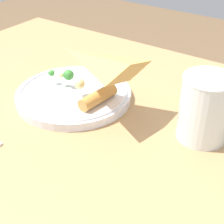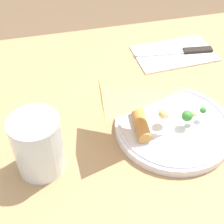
{
  "view_description": "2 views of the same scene",
  "coord_description": "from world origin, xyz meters",
  "views": [
    {
      "loc": [
        0.33,
        -0.39,
        1.1
      ],
      "look_at": [
        0.06,
        -0.0,
        0.78
      ],
      "focal_mm": 55.0,
      "sensor_mm": 36.0,
      "label": 1
    },
    {
      "loc": [
        0.16,
        0.45,
        1.23
      ],
      "look_at": [
        0.05,
        0.01,
        0.79
      ],
      "focal_mm": 55.0,
      "sensor_mm": 36.0,
      "label": 2
    }
  ],
  "objects": [
    {
      "name": "dining_table",
      "position": [
        0.0,
        0.0,
        0.62
      ],
      "size": [
        0.97,
        0.73,
        0.75
      ],
      "color": "#A87F51",
      "rests_on": "ground_plane"
    },
    {
      "name": "plate_pizza",
      "position": [
        -0.06,
        0.04,
        0.76
      ],
      "size": [
        0.22,
        0.22,
        0.05
      ],
      "color": "white",
      "rests_on": "dining_table"
    },
    {
      "name": "milk_glass",
      "position": [
        0.19,
        0.07,
        0.8
      ],
      "size": [
        0.08,
        0.08,
        0.11
      ],
      "color": "white",
      "rests_on": "dining_table"
    }
  ]
}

